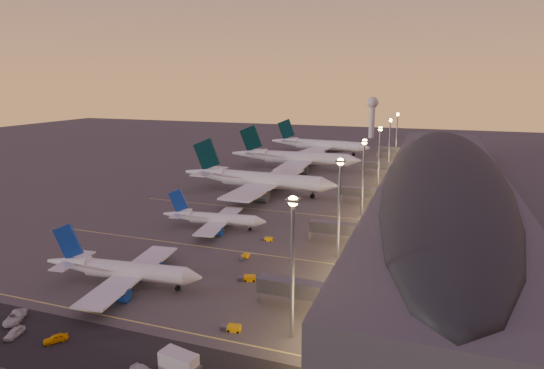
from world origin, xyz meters
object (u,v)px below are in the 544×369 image
(airliner_wide_far, at_px, (319,145))
(service_van_d, at_px, (56,338))
(catering_truck_a, at_px, (181,365))
(airliner_wide_mid, at_px, (295,158))
(airliner_narrow_south, at_px, (123,270))
(service_van_a, at_px, (14,333))
(baggage_tug_c, at_px, (267,239))
(airliner_narrow_north, at_px, (214,219))
(baggage_tug_b, at_px, (247,278))
(baggage_tug_d, at_px, (245,257))
(airliner_wide_near, at_px, (258,180))
(catering_truck_b, at_px, (181,366))
(service_van_c, at_px, (15,317))
(baggage_tug_a, at_px, (232,328))
(radar_tower, at_px, (372,110))

(airliner_wide_far, xyz_separation_m, service_van_d, (8.14, -223.09, -4.70))
(catering_truck_a, bearing_deg, airliner_wide_mid, 112.81)
(airliner_narrow_south, height_order, service_van_a, airliner_narrow_south)
(airliner_narrow_south, relative_size, baggage_tug_c, 11.04)
(airliner_narrow_north, xyz_separation_m, baggage_tug_b, (24.33, -31.58, -2.54))
(airliner_wide_mid, relative_size, baggage_tug_d, 18.52)
(airliner_narrow_south, height_order, baggage_tug_c, airliner_narrow_south)
(service_van_a, bearing_deg, airliner_wide_near, 78.50)
(catering_truck_b, xyz_separation_m, service_van_d, (-25.41, 0.79, -1.05))
(baggage_tug_d, bearing_deg, catering_truck_b, -164.16)
(airliner_narrow_north, height_order, service_van_c, airliner_narrow_north)
(airliner_wide_far, bearing_deg, service_van_c, -84.19)
(airliner_narrow_south, relative_size, airliner_wide_near, 0.56)
(catering_truck_a, bearing_deg, catering_truck_b, -53.31)
(baggage_tug_a, distance_m, baggage_tug_b, 21.40)
(airliner_wide_near, distance_m, radar_tower, 204.03)
(airliner_wide_far, bearing_deg, baggage_tug_b, -73.99)
(catering_truck_a, xyz_separation_m, service_van_a, (-33.60, -0.52, -0.99))
(catering_truck_b, distance_m, service_van_d, 25.45)
(catering_truck_a, bearing_deg, radar_tower, 104.17)
(baggage_tug_d, bearing_deg, airliner_wide_far, 12.47)
(baggage_tug_b, height_order, baggage_tug_c, baggage_tug_b)
(catering_truck_b, height_order, service_van_c, catering_truck_b)
(airliner_narrow_south, xyz_separation_m, baggage_tug_b, (25.24, 11.35, -2.94))
(airliner_wide_far, height_order, baggage_tug_a, airliner_wide_far)
(service_van_d, bearing_deg, airliner_wide_near, 131.95)
(service_van_a, bearing_deg, baggage_tug_a, 12.00)
(airliner_wide_mid, distance_m, baggage_tug_c, 110.64)
(airliner_wide_near, relative_size, catering_truck_b, 9.69)
(catering_truck_a, height_order, baggage_tug_d, catering_truck_a)
(radar_tower, distance_m, service_van_a, 317.86)
(baggage_tug_c, bearing_deg, catering_truck_b, -85.58)
(baggage_tug_b, relative_size, baggage_tug_c, 1.25)
(baggage_tug_b, bearing_deg, airliner_narrow_north, 109.51)
(airliner_wide_mid, relative_size, service_van_a, 16.14)
(radar_tower, bearing_deg, airliner_wide_far, -102.46)
(baggage_tug_d, bearing_deg, service_van_d, 165.35)
(catering_truck_b, bearing_deg, service_van_d, -174.15)
(airliner_wide_mid, height_order, catering_truck_a, airliner_wide_mid)
(catering_truck_a, distance_m, service_van_c, 38.14)
(radar_tower, height_order, service_van_a, radar_tower)
(airliner_wide_near, xyz_separation_m, service_van_a, (-1.96, -113.97, -4.79))
(service_van_c, bearing_deg, service_van_d, -39.13)
(service_van_a, bearing_deg, airliner_wide_far, 79.44)
(baggage_tug_b, relative_size, baggage_tug_d, 1.15)
(baggage_tug_c, relative_size, service_van_a, 0.80)
(airliner_wide_far, relative_size, baggage_tug_b, 15.32)
(radar_tower, distance_m, service_van_d, 316.35)
(catering_truck_a, xyz_separation_m, service_van_c, (-37.97, 3.51, -0.89))
(airliner_wide_mid, relative_size, radar_tower, 2.12)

